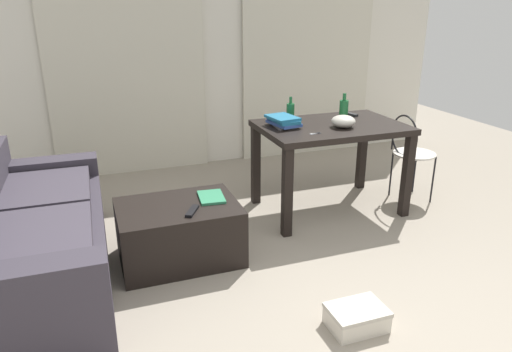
{
  "coord_description": "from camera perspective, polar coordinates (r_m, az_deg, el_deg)",
  "views": [
    {
      "loc": [
        -1.47,
        -1.64,
        1.74
      ],
      "look_at": [
        -0.24,
        1.72,
        0.42
      ],
      "focal_mm": 33.44,
      "sensor_mm": 36.0,
      "label": 1
    }
  ],
  "objects": [
    {
      "name": "tv_remote_on_table",
      "position": [
        4.42,
        11.11,
        7.3
      ],
      "size": [
        0.09,
        0.18,
        0.02
      ],
      "primitive_type": "cube",
      "rotation": [
        0.0,
        0.0,
        0.3
      ],
      "color": "#232326",
      "rests_on": "craft_table"
    },
    {
      "name": "couch",
      "position": [
        3.43,
        -25.39,
        -6.74
      ],
      "size": [
        0.87,
        1.93,
        0.75
      ],
      "color": "#38333D",
      "rests_on": "ground"
    },
    {
      "name": "wall_back",
      "position": [
        5.36,
        -4.19,
        14.62
      ],
      "size": [
        5.28,
        0.1,
        2.44
      ],
      "primitive_type": "cube",
      "color": "silver",
      "rests_on": "ground"
    },
    {
      "name": "magazine",
      "position": [
        3.42,
        -5.37,
        -2.52
      ],
      "size": [
        0.2,
        0.26,
        0.02
      ],
      "primitive_type": "cube",
      "rotation": [
        0.0,
        0.0,
        -0.1
      ],
      "color": "#2D7F56",
      "rests_on": "coffee_table"
    },
    {
      "name": "shoebox",
      "position": [
        2.85,
        11.94,
        -16.24
      ],
      "size": [
        0.32,
        0.23,
        0.13
      ],
      "color": "beige",
      "rests_on": "ground"
    },
    {
      "name": "book_stack",
      "position": [
        3.94,
        3.28,
        6.58
      ],
      "size": [
        0.24,
        0.31,
        0.09
      ],
      "color": "#4C4C51",
      "rests_on": "craft_table"
    },
    {
      "name": "craft_table",
      "position": [
        4.09,
        8.94,
        4.6
      ],
      "size": [
        1.2,
        0.8,
        0.77
      ],
      "color": "black",
      "rests_on": "ground"
    },
    {
      "name": "wire_chair",
      "position": [
        4.49,
        17.87,
        3.26
      ],
      "size": [
        0.38,
        0.38,
        0.81
      ],
      "color": "silver",
      "rests_on": "ground"
    },
    {
      "name": "scissors",
      "position": [
        3.75,
        7.28,
        5.09
      ],
      "size": [
        0.1,
        0.04,
        0.0
      ],
      "color": "#9EA0A5",
      "rests_on": "craft_table"
    },
    {
      "name": "bottle_far",
      "position": [
        4.16,
        10.44,
        7.75
      ],
      "size": [
        0.08,
        0.08,
        0.24
      ],
      "color": "#195B2D",
      "rests_on": "craft_table"
    },
    {
      "name": "bottle_near",
      "position": [
        4.14,
        4.14,
        7.7
      ],
      "size": [
        0.07,
        0.07,
        0.21
      ],
      "color": "#195B2D",
      "rests_on": "craft_table"
    },
    {
      "name": "bowl",
      "position": [
        3.97,
        10.4,
        6.46
      ],
      "size": [
        0.2,
        0.2,
        0.1
      ],
      "primitive_type": "ellipsoid",
      "color": "beige",
      "rests_on": "craft_table"
    },
    {
      "name": "curtains",
      "position": [
        5.29,
        -3.88,
        12.68
      ],
      "size": [
        3.61,
        0.03,
        2.1
      ],
      "color": "beige",
      "rests_on": "ground"
    },
    {
      "name": "ground_plane",
      "position": [
        3.75,
        5.51,
        -7.51
      ],
      "size": [
        8.37,
        8.37,
        0.0
      ],
      "primitive_type": "plane",
      "color": "gray"
    },
    {
      "name": "tv_remote_primary",
      "position": [
        3.21,
        -7.63,
        -4.16
      ],
      "size": [
        0.13,
        0.18,
        0.02
      ],
      "primitive_type": "cube",
      "rotation": [
        0.0,
        0.0,
        -0.51
      ],
      "color": "black",
      "rests_on": "coffee_table"
    },
    {
      "name": "coffee_table",
      "position": [
        3.42,
        -9.17,
        -6.65
      ],
      "size": [
        0.83,
        0.6,
        0.41
      ],
      "color": "black",
      "rests_on": "ground"
    }
  ]
}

